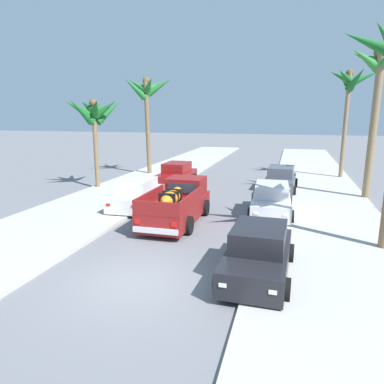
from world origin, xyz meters
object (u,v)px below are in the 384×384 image
Objects in this scene: car_left_near at (281,180)px; car_right_mid at (177,175)px; car_left_far at (271,201)px; palm_tree_right_mid at (147,94)px; palm_tree_left_mid at (94,113)px; car_left_mid at (138,195)px; palm_tree_right_fore at (379,79)px; car_right_near at (258,253)px; pickup_truck at (177,204)px; palm_tree_left_back at (350,86)px.

car_left_near and car_right_mid have the same top height.
palm_tree_right_mid is at bearing 137.17° from car_left_far.
palm_tree_left_mid reaches higher than car_left_far.
car_left_mid is 0.52× the size of palm_tree_right_fore.
palm_tree_right_mid reaches higher than car_left_mid.
car_left_near is at bearing 42.54° from car_left_mid.
car_left_mid is (-6.97, -6.39, 0.00)m from car_left_near.
car_right_near is at bearing -62.44° from car_right_mid.
palm_tree_right_mid is (-10.20, 16.41, 5.59)m from car_right_near.
car_right_mid is (-2.69, 8.21, -0.10)m from pickup_truck.
palm_tree_left_mid is at bearing 162.78° from car_left_far.
car_right_near is 0.74× the size of palm_tree_left_mid.
car_right_near and car_right_mid have the same top height.
palm_tree_left_back reaches higher than car_left_mid.
palm_tree_right_fore reaches higher than palm_tree_right_mid.
car_left_mid is at bearing -175.61° from car_left_far.
car_left_near is 1.00× the size of car_right_near.
palm_tree_right_fore is 1.10× the size of palm_tree_right_mid.
car_left_near is (4.26, 8.14, -0.10)m from pickup_truck.
car_left_mid is (-6.76, 6.46, 0.00)m from car_right_near.
palm_tree_right_mid is 0.95× the size of palm_tree_left_back.
pickup_truck is 3.23m from car_left_mid.
car_right_near is 1.00× the size of car_left_far.
car_right_near is 13.97m from palm_tree_right_fore.
car_left_mid is 0.54× the size of palm_tree_left_back.
car_left_mid is 0.56× the size of palm_tree_right_mid.
car_right_mid is 14.01m from palm_tree_left_back.
car_right_near is 9.35m from car_left_mid.
car_left_far is (-0.23, -5.87, 0.00)m from car_left_near.
car_left_far is at bearing 29.38° from pickup_truck.
car_left_near is 0.54× the size of palm_tree_left_back.
car_right_mid is 0.56× the size of palm_tree_right_mid.
palm_tree_right_fore is (11.79, -1.30, 5.89)m from car_right_mid.
palm_tree_right_mid is 14.94m from palm_tree_left_back.
palm_tree_right_fore is (11.81, 5.16, 5.89)m from car_left_mid.
palm_tree_left_mid is (-4.66, -2.42, 4.14)m from car_right_mid.
car_right_near is at bearing -43.69° from car_left_mid.
palm_tree_left_mid is 0.73× the size of palm_tree_left_back.
pickup_truck is 9.19m from car_left_near.
pickup_truck is at bearing -71.85° from car_right_mid.
palm_tree_right_fore reaches higher than car_left_far.
palm_tree_right_fore is (5.07, 4.65, 5.89)m from car_left_far.
palm_tree_right_fore is 1.43× the size of palm_tree_left_mid.
palm_tree_right_fore is 16.58m from palm_tree_left_mid.
pickup_truck is 0.62× the size of palm_tree_right_fore.
palm_tree_right_fore reaches higher than car_left_near.
palm_tree_right_fore is 15.98m from palm_tree_right_mid.
palm_tree_left_mid reaches higher than car_left_mid.
car_left_far is (-0.02, 6.97, 0.00)m from car_right_near.
car_right_near is 1.00× the size of car_left_mid.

